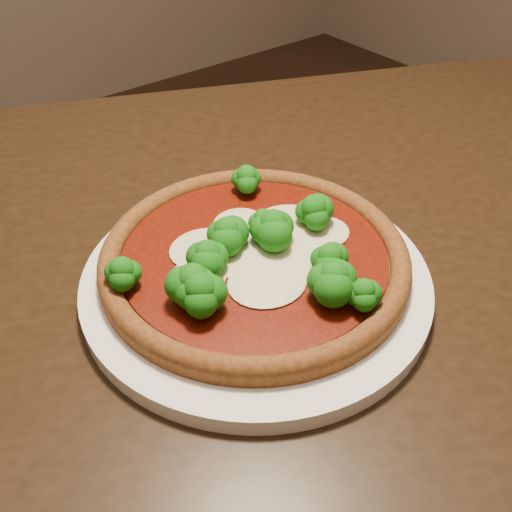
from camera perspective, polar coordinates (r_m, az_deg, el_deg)
floor at (r=1.33m, az=3.37°, el=-20.43°), size 4.00×4.00×0.00m
dining_table at (r=0.73m, az=0.54°, el=-3.14°), size 1.40×1.21×0.75m
plate at (r=0.58m, az=-0.00°, el=-2.34°), size 0.35×0.35×0.02m
pizza at (r=0.57m, az=-0.13°, el=0.16°), size 0.31×0.31×0.06m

